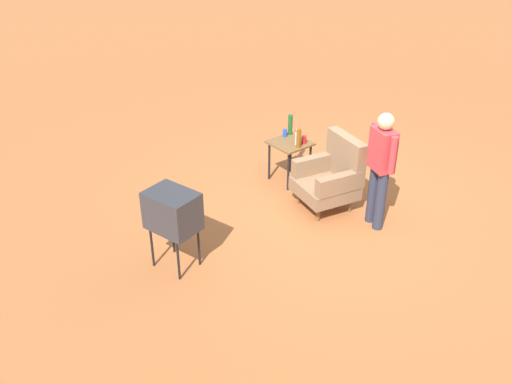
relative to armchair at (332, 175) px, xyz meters
The scene contains 10 objects.
ground_plane 0.51m from the armchair, ahead, with size 60.00×60.00×0.00m, color #AD6033.
armchair is the anchor object (origin of this frame).
side_table 0.96m from the armchair, behind, with size 0.56×0.56×0.66m.
tv_on_stand 2.51m from the armchair, 94.14° to the right, with size 0.69×0.57×1.03m.
person_standing 0.86m from the armchair, ahead, with size 0.54×0.33×1.64m.
bottle_tall_amber 0.80m from the armchair, behind, with size 0.07×0.07×0.30m, color brown.
soda_can_blue 1.19m from the armchair, behind, with size 0.07×0.07×0.12m, color blue.
bottle_wine_green 1.25m from the armchair, 167.91° to the left, with size 0.07×0.07×0.32m, color #1E5623.
soda_can_red 0.84m from the armchair, 166.45° to the left, with size 0.07×0.07×0.12m, color red.
flower_vase 0.88m from the armchair, behind, with size 0.15×0.10×0.27m.
Camera 1 is at (4.73, -5.24, 4.29)m, focal length 39.59 mm.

